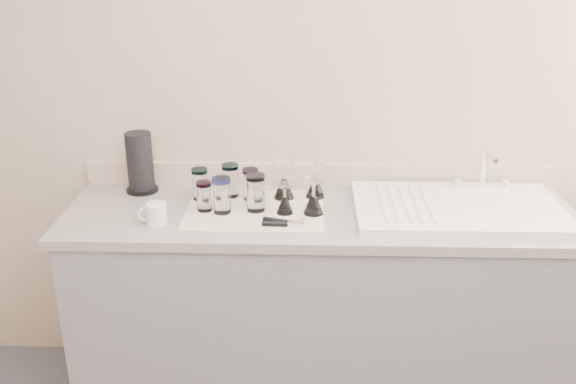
{
  "coord_description": "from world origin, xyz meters",
  "views": [
    {
      "loc": [
        -0.06,
        -1.17,
        1.94
      ],
      "look_at": [
        -0.13,
        1.15,
        1.0
      ],
      "focal_mm": 40.0,
      "sensor_mm": 36.0,
      "label": 1
    }
  ],
  "objects_px": {
    "tumbler_purple": "(250,184)",
    "tumbler_magenta": "(204,196)",
    "tumbler_cyan": "(230,180)",
    "white_mug": "(156,214)",
    "can_opener": "(284,223)",
    "sink_unit": "(458,208)",
    "tumbler_lavender": "(256,192)",
    "paper_towel_roll": "(140,163)",
    "tumbler_teal": "(200,184)",
    "goblet_front_right": "(313,202)",
    "goblet_back_right": "(315,186)",
    "tumbler_blue": "(222,195)",
    "goblet_front_left": "(285,203)",
    "goblet_back_left": "(284,186)"
  },
  "relations": [
    {
      "from": "paper_towel_roll",
      "to": "tumbler_magenta",
      "type": "bearing_deg",
      "value": -35.66
    },
    {
      "from": "goblet_front_right",
      "to": "tumbler_cyan",
      "type": "bearing_deg",
      "value": 153.71
    },
    {
      "from": "sink_unit",
      "to": "tumbler_lavender",
      "type": "distance_m",
      "value": 0.81
    },
    {
      "from": "tumbler_teal",
      "to": "paper_towel_roll",
      "type": "relative_size",
      "value": 0.51
    },
    {
      "from": "tumbler_magenta",
      "to": "goblet_front_right",
      "type": "distance_m",
      "value": 0.44
    },
    {
      "from": "tumbler_teal",
      "to": "goblet_back_right",
      "type": "xyz_separation_m",
      "value": [
        0.48,
        0.04,
        -0.02
      ]
    },
    {
      "from": "tumbler_purple",
      "to": "goblet_back_left",
      "type": "xyz_separation_m",
      "value": [
        0.14,
        0.02,
        -0.01
      ]
    },
    {
      "from": "sink_unit",
      "to": "white_mug",
      "type": "xyz_separation_m",
      "value": [
        -1.18,
        -0.15,
        0.02
      ]
    },
    {
      "from": "tumbler_purple",
      "to": "tumbler_magenta",
      "type": "distance_m",
      "value": 0.21
    },
    {
      "from": "sink_unit",
      "to": "paper_towel_roll",
      "type": "xyz_separation_m",
      "value": [
        -1.32,
        0.19,
        0.11
      ]
    },
    {
      "from": "tumbler_teal",
      "to": "white_mug",
      "type": "height_order",
      "value": "tumbler_teal"
    },
    {
      "from": "tumbler_lavender",
      "to": "tumbler_purple",
      "type": "bearing_deg",
      "value": 104.74
    },
    {
      "from": "paper_towel_roll",
      "to": "tumbler_lavender",
      "type": "bearing_deg",
      "value": -22.65
    },
    {
      "from": "tumbler_magenta",
      "to": "paper_towel_roll",
      "type": "relative_size",
      "value": 0.47
    },
    {
      "from": "tumbler_teal",
      "to": "goblet_back_left",
      "type": "relative_size",
      "value": 0.85
    },
    {
      "from": "tumbler_teal",
      "to": "tumbler_cyan",
      "type": "distance_m",
      "value": 0.13
    },
    {
      "from": "tumbler_purple",
      "to": "goblet_front_right",
      "type": "height_order",
      "value": "goblet_front_right"
    },
    {
      "from": "tumbler_teal",
      "to": "tumbler_lavender",
      "type": "bearing_deg",
      "value": -25.13
    },
    {
      "from": "tumbler_purple",
      "to": "tumbler_blue",
      "type": "relative_size",
      "value": 0.9
    },
    {
      "from": "paper_towel_roll",
      "to": "white_mug",
      "type": "bearing_deg",
      "value": -67.93
    },
    {
      "from": "tumbler_blue",
      "to": "goblet_back_right",
      "type": "distance_m",
      "value": 0.41
    },
    {
      "from": "white_mug",
      "to": "can_opener",
      "type": "bearing_deg",
      "value": -2.12
    },
    {
      "from": "sink_unit",
      "to": "tumbler_blue",
      "type": "relative_size",
      "value": 5.62
    },
    {
      "from": "tumbler_purple",
      "to": "tumbler_magenta",
      "type": "bearing_deg",
      "value": -144.34
    },
    {
      "from": "goblet_back_right",
      "to": "tumbler_blue",
      "type": "bearing_deg",
      "value": -155.04
    },
    {
      "from": "tumbler_cyan",
      "to": "goblet_back_right",
      "type": "height_order",
      "value": "goblet_back_right"
    },
    {
      "from": "tumbler_teal",
      "to": "can_opener",
      "type": "height_order",
      "value": "tumbler_teal"
    },
    {
      "from": "tumbler_teal",
      "to": "tumbler_cyan",
      "type": "relative_size",
      "value": 0.94
    },
    {
      "from": "tumbler_purple",
      "to": "goblet_back_left",
      "type": "relative_size",
      "value": 0.85
    },
    {
      "from": "tumbler_teal",
      "to": "tumbler_blue",
      "type": "xyz_separation_m",
      "value": [
        0.11,
        -0.14,
        0.01
      ]
    },
    {
      "from": "white_mug",
      "to": "goblet_front_right",
      "type": "bearing_deg",
      "value": 9.39
    },
    {
      "from": "goblet_front_right",
      "to": "sink_unit",
      "type": "bearing_deg",
      "value": 4.64
    },
    {
      "from": "tumbler_purple",
      "to": "tumbler_magenta",
      "type": "height_order",
      "value": "tumbler_purple"
    },
    {
      "from": "goblet_back_left",
      "to": "tumbler_cyan",
      "type": "bearing_deg",
      "value": 176.88
    },
    {
      "from": "goblet_back_left",
      "to": "tumbler_blue",
      "type": "bearing_deg",
      "value": -146.31
    },
    {
      "from": "sink_unit",
      "to": "goblet_front_right",
      "type": "height_order",
      "value": "sink_unit"
    },
    {
      "from": "tumbler_purple",
      "to": "tumbler_lavender",
      "type": "bearing_deg",
      "value": -75.26
    },
    {
      "from": "tumbler_cyan",
      "to": "can_opener",
      "type": "height_order",
      "value": "tumbler_cyan"
    },
    {
      "from": "goblet_back_left",
      "to": "white_mug",
      "type": "xyz_separation_m",
      "value": [
        -0.48,
        -0.26,
        -0.02
      ]
    },
    {
      "from": "tumbler_cyan",
      "to": "white_mug",
      "type": "height_order",
      "value": "tumbler_cyan"
    },
    {
      "from": "sink_unit",
      "to": "paper_towel_roll",
      "type": "distance_m",
      "value": 1.34
    },
    {
      "from": "tumbler_lavender",
      "to": "goblet_front_left",
      "type": "relative_size",
      "value": 1.23
    },
    {
      "from": "tumbler_cyan",
      "to": "goblet_front_right",
      "type": "bearing_deg",
      "value": -26.29
    },
    {
      "from": "goblet_front_left",
      "to": "goblet_back_left",
      "type": "bearing_deg",
      "value": 93.53
    },
    {
      "from": "sink_unit",
      "to": "goblet_front_right",
      "type": "bearing_deg",
      "value": -175.36
    },
    {
      "from": "goblet_back_right",
      "to": "can_opener",
      "type": "xyz_separation_m",
      "value": [
        -0.12,
        -0.29,
        -0.04
      ]
    },
    {
      "from": "tumbler_teal",
      "to": "goblet_front_right",
      "type": "xyz_separation_m",
      "value": [
        0.47,
        -0.14,
        -0.02
      ]
    },
    {
      "from": "tumbler_teal",
      "to": "can_opener",
      "type": "relative_size",
      "value": 0.81
    },
    {
      "from": "tumbler_cyan",
      "to": "can_opener",
      "type": "bearing_deg",
      "value": -51.07
    },
    {
      "from": "tumbler_blue",
      "to": "tumbler_lavender",
      "type": "relative_size",
      "value": 0.96
    }
  ]
}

